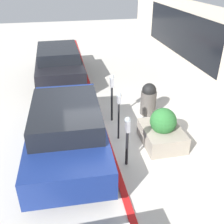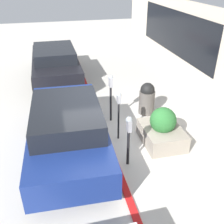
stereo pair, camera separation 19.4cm
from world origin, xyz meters
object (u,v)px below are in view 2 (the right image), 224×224
object	(u,v)px
planter_box	(162,130)
parked_car_rear	(55,62)
parked_car_middle	(67,128)
parking_meter_second	(119,106)
parking_meter_nearest	(129,132)
parking_meter_middle	(111,90)
trash_bin	(147,98)

from	to	relation	value
planter_box	parked_car_rear	distance (m)	6.31
parked_car_middle	parked_car_rear	bearing A→B (deg)	2.63
parking_meter_second	parking_meter_nearest	bearing A→B (deg)	177.38
parking_meter_middle	trash_bin	xyz separation A→B (m)	(0.21, -1.31, -0.54)
parking_meter_middle	parked_car_rear	distance (m)	4.43
trash_bin	planter_box	bearing A→B (deg)	174.22
parking_meter_nearest	parking_meter_middle	size ratio (longest dim) A/B	0.88
parking_meter_nearest	planter_box	distance (m)	1.50
parking_meter_second	parked_car_middle	distance (m)	1.54
parking_meter_second	trash_bin	xyz separation A→B (m)	(1.29, -1.33, -0.53)
parking_meter_middle	parked_car_middle	world-z (taller)	parking_meter_middle
parking_meter_nearest	parking_meter_second	distance (m)	1.18
planter_box	parked_car_rear	bearing A→B (deg)	25.34
trash_bin	parking_meter_nearest	bearing A→B (deg)	150.58
parking_meter_nearest	planter_box	size ratio (longest dim) A/B	1.02
parking_meter_second	parked_car_middle	xyz separation A→B (m)	(-0.32, 1.47, -0.31)
parking_meter_nearest	trash_bin	bearing A→B (deg)	-29.42
planter_box	parked_car_rear	world-z (taller)	parked_car_rear
parked_car_rear	trash_bin	distance (m)	4.87
parking_meter_second	parking_meter_middle	distance (m)	1.08
trash_bin	parked_car_rear	bearing A→B (deg)	36.22
parking_meter_nearest	parking_meter_middle	distance (m)	2.25
parking_meter_middle	parking_meter_second	bearing A→B (deg)	178.87
planter_box	trash_bin	xyz separation A→B (m)	(1.77, -0.18, 0.13)
parked_car_rear	trash_bin	world-z (taller)	parked_car_rear
parking_meter_nearest	parking_meter_second	world-z (taller)	parking_meter_second
parking_meter_nearest	parking_meter_middle	world-z (taller)	parking_meter_middle
planter_box	trash_bin	distance (m)	1.78
parking_meter_nearest	trash_bin	distance (m)	2.86
parking_meter_middle	planter_box	distance (m)	2.04
parking_meter_second	planter_box	xyz separation A→B (m)	(-0.48, -1.16, -0.66)
parking_meter_second	parked_car_rear	xyz separation A→B (m)	(5.21, 1.54, -0.28)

